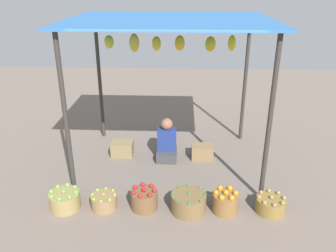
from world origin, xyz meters
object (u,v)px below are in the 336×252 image
(wooden_crate_stacked_rear, at_px, (122,149))
(basket_limes, at_px, (104,201))
(basket_potatoes, at_px, (271,205))
(basket_green_apples, at_px, (65,200))
(basket_oranges, at_px, (225,202))
(vendor_person, at_px, (167,144))
(basket_red_apples, at_px, (144,199))
(basket_green_chilies, at_px, (189,202))
(wooden_crate_near_vendor, at_px, (202,152))

(wooden_crate_stacked_rear, bearing_deg, basket_limes, -89.95)
(basket_potatoes, bearing_deg, basket_green_apples, -179.08)
(basket_oranges, relative_size, wooden_crate_stacked_rear, 0.92)
(vendor_person, bearing_deg, basket_potatoes, -44.50)
(vendor_person, height_order, basket_red_apples, vendor_person)
(basket_red_apples, height_order, basket_green_chilies, basket_red_apples)
(wooden_crate_stacked_rear, bearing_deg, basket_oranges, -43.17)
(basket_red_apples, relative_size, basket_green_chilies, 0.77)
(basket_potatoes, xyz_separation_m, wooden_crate_stacked_rear, (-2.39, 1.61, 0.02))
(vendor_person, xyz_separation_m, basket_red_apples, (-0.25, -1.52, -0.15))
(vendor_person, relative_size, basket_red_apples, 2.01)
(basket_limes, height_order, basket_red_apples, basket_red_apples)
(basket_green_apples, bearing_deg, basket_potatoes, 0.92)
(basket_limes, relative_size, basket_red_apples, 0.97)
(basket_green_chilies, bearing_deg, basket_red_apples, 176.31)
(basket_green_chilies, height_order, wooden_crate_near_vendor, basket_green_chilies)
(basket_green_chilies, xyz_separation_m, basket_oranges, (0.52, 0.02, 0.01))
(wooden_crate_stacked_rear, bearing_deg, vendor_person, -6.05)
(basket_red_apples, xyz_separation_m, wooden_crate_near_vendor, (0.91, 1.55, -0.02))
(wooden_crate_near_vendor, bearing_deg, vendor_person, -177.72)
(basket_oranges, bearing_deg, vendor_person, 120.34)
(basket_limes, bearing_deg, basket_green_chilies, -0.92)
(vendor_person, xyz_separation_m, wooden_crate_stacked_rear, (-0.84, 0.09, -0.17))
(basket_limes, relative_size, wooden_crate_stacked_rear, 0.95)
(basket_green_chilies, relative_size, basket_potatoes, 1.19)
(basket_red_apples, distance_m, basket_oranges, 1.16)
(vendor_person, height_order, basket_green_chilies, vendor_person)
(basket_green_chilies, relative_size, basket_oranges, 1.37)
(basket_green_apples, height_order, wooden_crate_stacked_rear, basket_green_apples)
(vendor_person, distance_m, basket_potatoes, 2.18)
(basket_green_apples, xyz_separation_m, basket_limes, (0.56, 0.03, -0.03))
(vendor_person, distance_m, basket_limes, 1.76)
(basket_green_apples, relative_size, wooden_crate_near_vendor, 1.12)
(basket_green_chilies, distance_m, basket_potatoes, 1.17)
(wooden_crate_stacked_rear, bearing_deg, basket_potatoes, -34.04)
(basket_red_apples, bearing_deg, basket_green_chilies, -3.69)
(basket_green_apples, height_order, basket_green_chilies, same)
(basket_green_apples, distance_m, wooden_crate_stacked_rear, 1.75)
(basket_green_apples, xyz_separation_m, wooden_crate_stacked_rear, (0.56, 1.66, -0.00))
(vendor_person, distance_m, wooden_crate_near_vendor, 0.68)
(basket_oranges, xyz_separation_m, basket_potatoes, (0.65, 0.02, -0.04))
(basket_green_chilies, height_order, basket_potatoes, basket_green_chilies)
(vendor_person, bearing_deg, basket_red_apples, -99.46)
(basket_green_chilies, height_order, basket_oranges, basket_oranges)
(basket_green_chilies, relative_size, wooden_crate_near_vendor, 1.28)
(basket_oranges, bearing_deg, basket_green_apples, -179.33)
(basket_limes, xyz_separation_m, basket_oranges, (1.74, -0.00, 0.05))
(basket_limes, relative_size, basket_potatoes, 0.89)
(basket_green_chilies, distance_m, wooden_crate_stacked_rear, 2.05)
(basket_green_apples, height_order, basket_potatoes, basket_green_apples)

